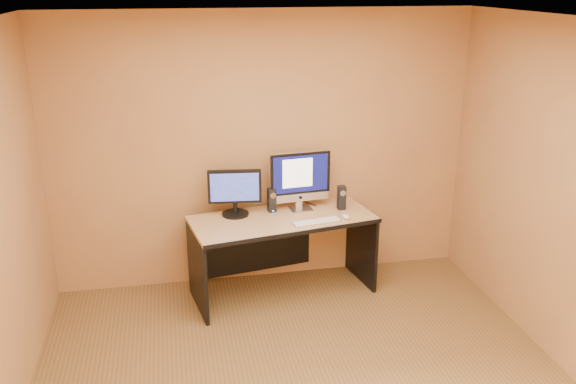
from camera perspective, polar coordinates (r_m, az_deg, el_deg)
name	(u,v)px	position (r m, az deg, el deg)	size (l,w,h in m)	color
walls	(313,233)	(3.93, 2.31, -3.85)	(4.00, 4.00, 2.60)	#9D743F
ceiling	(316,24)	(3.62, 2.60, 15.42)	(4.00, 4.00, 0.00)	white
desk	(283,256)	(5.75, -0.51, -5.96)	(1.66, 0.73, 0.77)	tan
imac	(301,181)	(5.69, 1.21, 1.05)	(0.59, 0.22, 0.57)	silver
second_monitor	(235,193)	(5.60, -5.00, -0.07)	(0.50, 0.25, 0.44)	black
speaker_left	(272,200)	(5.70, -1.53, -0.76)	(0.07, 0.07, 0.23)	black
speaker_right	(342,198)	(5.78, 5.03, -0.53)	(0.07, 0.07, 0.23)	black
keyboard	(317,222)	(5.48, 2.73, -2.79)	(0.45, 0.12, 0.02)	silver
mouse	(346,216)	(5.60, 5.42, -2.28)	(0.06, 0.11, 0.04)	silver
cable_a	(308,203)	(5.95, 1.86, -1.02)	(0.01, 0.01, 0.23)	black
cable_b	(300,204)	(5.90, 1.18, -1.16)	(0.01, 0.01, 0.19)	black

